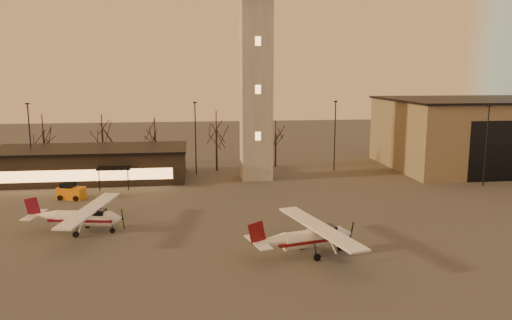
# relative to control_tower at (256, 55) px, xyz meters

# --- Properties ---
(ground) EXTENTS (220.00, 220.00, 0.00)m
(ground) POSITION_rel_control_tower_xyz_m (0.00, -30.00, -16.33)
(ground) COLOR #3D3A38
(ground) RESTS_ON ground
(control_tower) EXTENTS (6.80, 6.80, 32.60)m
(control_tower) POSITION_rel_control_tower_xyz_m (0.00, 0.00, 0.00)
(control_tower) COLOR gray
(control_tower) RESTS_ON ground
(hangar) EXTENTS (30.60, 20.60, 10.30)m
(hangar) POSITION_rel_control_tower_xyz_m (36.00, 3.98, -11.17)
(hangar) COLOR #897459
(hangar) RESTS_ON ground
(terminal) EXTENTS (25.40, 12.20, 4.30)m
(terminal) POSITION_rel_control_tower_xyz_m (-21.99, 1.98, -14.17)
(terminal) COLOR black
(terminal) RESTS_ON ground
(light_poles) EXTENTS (58.50, 12.25, 10.14)m
(light_poles) POSITION_rel_control_tower_xyz_m (0.50, 1.00, -10.92)
(light_poles) COLOR black
(light_poles) RESTS_ON ground
(tree_row) EXTENTS (37.20, 9.20, 8.80)m
(tree_row) POSITION_rel_control_tower_xyz_m (-13.70, 9.16, -10.39)
(tree_row) COLOR black
(tree_row) RESTS_ON ground
(cessna_front) EXTENTS (9.50, 11.85, 3.27)m
(cessna_front) POSITION_rel_control_tower_xyz_m (0.92, -28.90, -15.21)
(cessna_front) COLOR silver
(cessna_front) RESTS_ON ground
(cessna_rear) EXTENTS (9.38, 11.81, 3.24)m
(cessna_rear) POSITION_rel_control_tower_xyz_m (-17.98, -21.09, -15.22)
(cessna_rear) COLOR silver
(cessna_rear) RESTS_ON ground
(service_cart) EXTENTS (3.22, 2.53, 1.83)m
(service_cart) POSITION_rel_control_tower_xyz_m (-22.22, -8.34, -15.63)
(service_cart) COLOR orange
(service_cart) RESTS_ON ground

